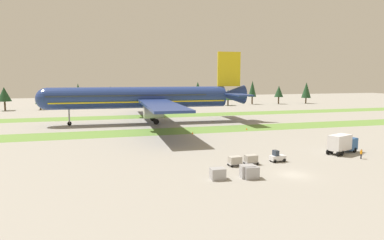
% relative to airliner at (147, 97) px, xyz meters
% --- Properties ---
extents(ground_plane, '(400.00, 400.00, 0.00)m').
position_rel_airliner_xyz_m(ground_plane, '(12.77, -61.13, -7.85)').
color(ground_plane, gray).
extents(grass_strip_near, '(320.00, 11.33, 0.01)m').
position_rel_airliner_xyz_m(grass_strip_near, '(12.77, -17.28, -7.84)').
color(grass_strip_near, olive).
rests_on(grass_strip_near, ground).
extents(grass_strip_far, '(320.00, 11.33, 0.01)m').
position_rel_airliner_xyz_m(grass_strip_far, '(12.77, 17.39, -7.84)').
color(grass_strip_far, olive).
rests_on(grass_strip_far, ground).
extents(airliner, '(62.88, 77.19, 21.90)m').
position_rel_airliner_xyz_m(airliner, '(0.00, 0.00, 0.00)').
color(airliner, navy).
rests_on(airliner, ground).
extents(baggage_tug, '(2.70, 1.52, 1.97)m').
position_rel_airliner_xyz_m(baggage_tug, '(14.32, -53.59, -7.03)').
color(baggage_tug, silver).
rests_on(baggage_tug, ground).
extents(cargo_dolly_lead, '(2.32, 1.69, 1.55)m').
position_rel_airliner_xyz_m(cargo_dolly_lead, '(9.31, -54.03, -6.93)').
color(cargo_dolly_lead, '#A3A3A8').
rests_on(cargo_dolly_lead, ground).
extents(cargo_dolly_second, '(2.32, 1.69, 1.55)m').
position_rel_airliner_xyz_m(cargo_dolly_second, '(6.42, -54.28, -6.93)').
color(cargo_dolly_second, '#A3A3A8').
rests_on(cargo_dolly_second, ground).
extents(catering_truck, '(7.31, 4.68, 3.58)m').
position_rel_airliner_xyz_m(catering_truck, '(29.10, -51.16, -5.90)').
color(catering_truck, '#1E4C8E').
rests_on(catering_truck, ground).
extents(ground_crew_marshaller, '(0.36, 0.48, 1.74)m').
position_rel_airliner_xyz_m(ground_crew_marshaller, '(29.42, -55.62, -6.90)').
color(ground_crew_marshaller, black).
rests_on(ground_crew_marshaller, ground).
extents(uld_container_0, '(2.06, 1.67, 1.58)m').
position_rel_airliner_xyz_m(uld_container_0, '(1.35, -60.30, -7.06)').
color(uld_container_0, '#A3A3A8').
rests_on(uld_container_0, ground).
extents(uld_container_1, '(2.18, 1.83, 1.80)m').
position_rel_airliner_xyz_m(uld_container_1, '(5.71, -60.64, -6.95)').
color(uld_container_1, '#A3A3A8').
rests_on(uld_container_1, ground).
extents(uld_container_2, '(2.09, 1.71, 1.71)m').
position_rel_airliner_xyz_m(uld_container_2, '(5.99, -61.11, -6.99)').
color(uld_container_2, '#A3A3A8').
rests_on(uld_container_2, ground).
extents(taxiway_marker_0, '(0.44, 0.44, 0.53)m').
position_rel_airliner_xyz_m(taxiway_marker_0, '(23.83, -20.39, -7.58)').
color(taxiway_marker_0, orange).
rests_on(taxiway_marker_0, ground).
extents(taxiway_marker_1, '(0.44, 0.44, 0.63)m').
position_rel_airliner_xyz_m(taxiway_marker_1, '(8.06, -23.01, -7.53)').
color(taxiway_marker_1, orange).
rests_on(taxiway_marker_1, ground).
extents(distant_tree_line, '(158.76, 9.79, 11.93)m').
position_rel_airliner_xyz_m(distant_tree_line, '(16.30, 54.22, -1.42)').
color(distant_tree_line, '#4C3823').
rests_on(distant_tree_line, ground).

